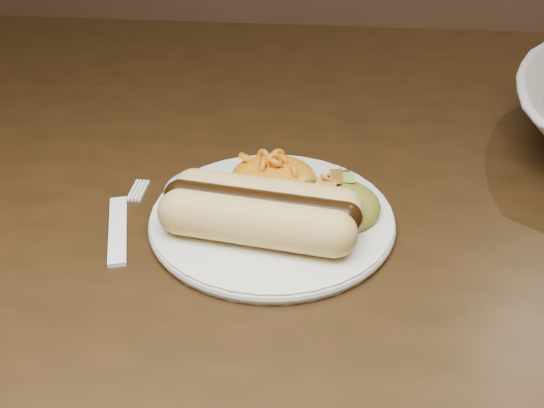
{
  "coord_description": "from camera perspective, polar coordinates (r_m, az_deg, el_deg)",
  "views": [
    {
      "loc": [
        0.07,
        -0.57,
        1.08
      ],
      "look_at": [
        0.03,
        -0.11,
        0.77
      ],
      "focal_mm": 42.0,
      "sensor_mm": 36.0,
      "label": 1
    }
  ],
  "objects": [
    {
      "name": "fork",
      "position": [
        0.57,
        -13.65,
        -2.25
      ],
      "size": [
        0.05,
        0.12,
        0.0
      ],
      "primitive_type": "cube",
      "rotation": [
        0.0,
        0.0,
        0.28
      ],
      "color": "white",
      "rests_on": "table"
    },
    {
      "name": "taco_salad",
      "position": [
        0.56,
        5.47,
        0.62
      ],
      "size": [
        0.09,
        0.08,
        0.04
      ],
      "rotation": [
        0.0,
        0.0,
        -0.32
      ],
      "color": "#AC681C",
      "rests_on": "plate"
    },
    {
      "name": "table",
      "position": [
        0.71,
        -1.61,
        -2.6
      ],
      "size": [
        1.6,
        0.9,
        0.75
      ],
      "color": "#301D0D",
      "rests_on": "floor"
    },
    {
      "name": "mac_and_cheese",
      "position": [
        0.6,
        0.13,
        3.45
      ],
      "size": [
        0.1,
        0.09,
        0.03
      ],
      "primitive_type": "ellipsoid",
      "rotation": [
        0.0,
        0.0,
        0.28
      ],
      "color": "orange",
      "rests_on": "plate"
    },
    {
      "name": "sour_cream",
      "position": [
        0.57,
        -7.15,
        1.77
      ],
      "size": [
        0.07,
        0.07,
        0.03
      ],
      "primitive_type": "ellipsoid",
      "rotation": [
        0.0,
        0.0,
        0.41
      ],
      "color": "white",
      "rests_on": "plate"
    },
    {
      "name": "hotdog",
      "position": [
        0.53,
        -1.02,
        -0.55
      ],
      "size": [
        0.14,
        0.09,
        0.04
      ],
      "rotation": [
        0.0,
        0.0,
        -0.15
      ],
      "color": "tan",
      "rests_on": "plate"
    },
    {
      "name": "plate",
      "position": [
        0.56,
        0.0,
        -1.32
      ],
      "size": [
        0.26,
        0.26,
        0.01
      ],
      "primitive_type": "cylinder",
      "rotation": [
        0.0,
        0.0,
        -0.28
      ],
      "color": "silver",
      "rests_on": "table"
    }
  ]
}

